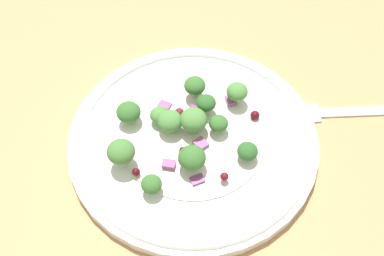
% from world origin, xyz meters
% --- Properties ---
extents(ground_plane, '(1.80, 1.80, 0.02)m').
position_xyz_m(ground_plane, '(0.00, 0.00, -0.01)').
color(ground_plane, tan).
extents(plate, '(0.26, 0.26, 0.02)m').
position_xyz_m(plate, '(-0.00, -0.02, 0.01)').
color(plate, white).
rests_on(plate, ground_plane).
extents(dressing_pool, '(0.15, 0.15, 0.00)m').
position_xyz_m(dressing_pool, '(-0.00, -0.02, 0.01)').
color(dressing_pool, white).
rests_on(dressing_pool, plate).
extents(broccoli_floret_0, '(0.02, 0.02, 0.02)m').
position_xyz_m(broccoli_floret_0, '(0.04, 0.03, 0.03)').
color(broccoli_floret_0, '#8EB77A').
rests_on(broccoli_floret_0, plate).
extents(broccoli_floret_1, '(0.03, 0.03, 0.03)m').
position_xyz_m(broccoli_floret_1, '(-0.02, -0.01, 0.03)').
color(broccoli_floret_1, '#ADD18E').
rests_on(broccoli_floret_1, plate).
extents(broccoli_floret_2, '(0.02, 0.02, 0.03)m').
position_xyz_m(broccoli_floret_2, '(-0.07, -0.00, 0.03)').
color(broccoli_floret_2, '#ADD18E').
rests_on(broccoli_floret_2, plate).
extents(broccoli_floret_3, '(0.02, 0.02, 0.02)m').
position_xyz_m(broccoli_floret_3, '(-0.00, 0.04, 0.03)').
color(broccoli_floret_3, '#8EB77A').
rests_on(broccoli_floret_3, plate).
extents(broccoli_floret_4, '(0.02, 0.02, 0.02)m').
position_xyz_m(broccoli_floret_4, '(0.03, -0.01, 0.03)').
color(broccoli_floret_4, '#ADD18E').
rests_on(broccoli_floret_4, plate).
extents(broccoli_floret_5, '(0.02, 0.02, 0.02)m').
position_xyz_m(broccoli_floret_5, '(-0.04, -0.08, 0.02)').
color(broccoli_floret_5, '#ADD18E').
rests_on(broccoli_floret_5, plate).
extents(broccoli_floret_6, '(0.02, 0.02, 0.02)m').
position_xyz_m(broccoli_floret_6, '(0.05, -0.04, 0.03)').
color(broccoli_floret_6, '#9EC684').
rests_on(broccoli_floret_6, plate).
extents(broccoli_floret_7, '(0.02, 0.02, 0.02)m').
position_xyz_m(broccoli_floret_7, '(-0.03, 0.00, 0.02)').
color(broccoli_floret_7, '#9EC684').
rests_on(broccoli_floret_7, plate).
extents(broccoli_floret_8, '(0.03, 0.03, 0.03)m').
position_xyz_m(broccoli_floret_8, '(0.00, -0.05, 0.03)').
color(broccoli_floret_8, '#ADD18E').
rests_on(broccoli_floret_8, plate).
extents(broccoli_floret_9, '(0.02, 0.02, 0.02)m').
position_xyz_m(broccoli_floret_9, '(0.01, 0.01, 0.03)').
color(broccoli_floret_9, '#9EC684').
rests_on(broccoli_floret_9, plate).
extents(broccoli_floret_10, '(0.03, 0.03, 0.03)m').
position_xyz_m(broccoli_floret_10, '(0.00, -0.01, 0.03)').
color(broccoli_floret_10, '#9EC684').
rests_on(broccoli_floret_10, plate).
extents(broccoli_floret_11, '(0.03, 0.03, 0.03)m').
position_xyz_m(broccoli_floret_11, '(-0.07, -0.05, 0.03)').
color(broccoli_floret_11, '#9EC684').
rests_on(broccoli_floret_11, plate).
extents(cranberry_0, '(0.01, 0.01, 0.01)m').
position_xyz_m(cranberry_0, '(-0.02, 0.01, 0.02)').
color(cranberry_0, maroon).
rests_on(cranberry_0, plate).
extents(cranberry_1, '(0.01, 0.01, 0.01)m').
position_xyz_m(cranberry_1, '(0.06, 0.01, 0.02)').
color(cranberry_1, '#4C0A14').
rests_on(cranberry_1, plate).
extents(cranberry_2, '(0.01, 0.01, 0.01)m').
position_xyz_m(cranberry_2, '(-0.05, -0.06, 0.02)').
color(cranberry_2, '#4C0A14').
rests_on(cranberry_2, plate).
extents(cranberry_3, '(0.01, 0.01, 0.01)m').
position_xyz_m(cranberry_3, '(-0.01, -0.04, 0.02)').
color(cranberry_3, '#4C0A14').
rests_on(cranberry_3, plate).
extents(cranberry_4, '(0.01, 0.01, 0.01)m').
position_xyz_m(cranberry_4, '(0.03, -0.07, 0.02)').
color(cranberry_4, maroon).
rests_on(cranberry_4, plate).
extents(onion_bit_0, '(0.02, 0.01, 0.00)m').
position_xyz_m(onion_bit_0, '(-0.03, 0.02, 0.02)').
color(onion_bit_0, '#934C84').
rests_on(onion_bit_0, plate).
extents(onion_bit_1, '(0.01, 0.01, 0.00)m').
position_xyz_m(onion_bit_1, '(0.04, 0.03, 0.02)').
color(onion_bit_1, '#934C84').
rests_on(onion_bit_1, plate).
extents(onion_bit_2, '(0.02, 0.01, 0.00)m').
position_xyz_m(onion_bit_2, '(0.01, -0.07, 0.02)').
color(onion_bit_2, '#843D75').
rests_on(onion_bit_2, plate).
extents(onion_bit_3, '(0.02, 0.02, 0.00)m').
position_xyz_m(onion_bit_3, '(0.01, -0.03, 0.02)').
color(onion_bit_3, '#934C84').
rests_on(onion_bit_3, plate).
extents(onion_bit_4, '(0.01, 0.01, 0.00)m').
position_xyz_m(onion_bit_4, '(-0.02, -0.05, 0.02)').
color(onion_bit_4, '#843D75').
rests_on(onion_bit_4, plate).
extents(onion_bit_5, '(0.02, 0.02, 0.01)m').
position_xyz_m(onion_bit_5, '(-0.00, 0.01, 0.02)').
color(onion_bit_5, '#843D75').
rests_on(onion_bit_5, plate).
extents(fork, '(0.19, 0.03, 0.01)m').
position_xyz_m(fork, '(0.18, 0.03, 0.00)').
color(fork, silver).
rests_on(fork, ground_plane).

